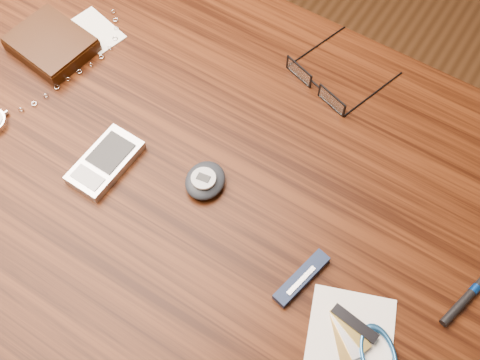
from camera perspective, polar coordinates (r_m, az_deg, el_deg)
The scene contains 9 objects.
ground at distance 1.51m, azimuth -2.67°, elevation -13.62°, with size 3.80×3.80×0.00m, color #472814.
desk at distance 0.91m, azimuth -4.34°, elevation -2.66°, with size 1.00×0.70×0.75m.
wallet_and_card at distance 0.98m, azimuth -17.37°, elevation 12.22°, with size 0.14×0.16×0.03m.
eyeglasses at distance 0.89m, azimuth 7.48°, elevation 9.04°, with size 0.15×0.15×0.03m.
pda_phone at distance 0.83m, azimuth -12.65°, elevation 1.68°, with size 0.06×0.11×0.02m.
pedometer at distance 0.80m, azimuth -3.33°, elevation -0.03°, with size 0.06×0.07×0.02m.
notepad_keys at distance 0.74m, azimuth 11.72°, elevation -15.13°, with size 0.15×0.14×0.01m.
pocket_knife at distance 0.75m, azimuth 5.85°, elevation -9.22°, with size 0.04×0.09×0.01m.
black_blue_pen at distance 0.79m, azimuth 20.54°, elevation -10.59°, with size 0.03×0.08×0.01m.
Camera 1 is at (0.27, -0.30, 1.46)m, focal length 45.00 mm.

